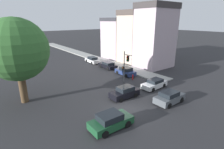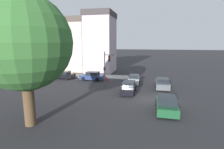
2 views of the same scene
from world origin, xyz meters
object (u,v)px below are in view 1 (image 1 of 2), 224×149
at_px(crossing_car_0, 111,121).
at_px(crossing_car_2, 169,97).
at_px(parked_car_2, 92,60).
at_px(parked_car_0, 125,71).
at_px(traffic_signal, 126,63).
at_px(fire_hydrant, 133,77).
at_px(parked_car_1, 108,65).
at_px(street_tree, 17,50).
at_px(crossing_car_3, 154,84).
at_px(crossing_car_1, 125,92).

bearing_deg(crossing_car_0, crossing_car_2, -0.14).
bearing_deg(parked_car_2, parked_car_0, -177.76).
xyz_separation_m(traffic_signal, fire_hydrant, (2.36, 0.73, -2.88)).
bearing_deg(fire_hydrant, traffic_signal, -162.74).
bearing_deg(parked_car_1, crossing_car_2, 170.55).
bearing_deg(crossing_car_2, fire_hydrant, 74.35).
bearing_deg(street_tree, traffic_signal, -10.87).
xyz_separation_m(street_tree, crossing_car_0, (5.26, -10.93, -5.79)).
height_order(street_tree, parked_car_1, street_tree).
xyz_separation_m(crossing_car_2, parked_car_0, (3.20, 11.79, -0.02)).
xyz_separation_m(parked_car_0, parked_car_1, (0.17, 5.83, -0.04)).
relative_size(traffic_signal, crossing_car_3, 1.22).
distance_m(street_tree, crossing_car_3, 18.83).
relative_size(crossing_car_1, parked_car_2, 0.91).
distance_m(street_tree, traffic_signal, 14.85).
height_order(parked_car_1, parked_car_2, parked_car_2).
distance_m(crossing_car_1, parked_car_1, 14.76).
bearing_deg(crossing_car_3, crossing_car_0, 18.17).
bearing_deg(parked_car_2, crossing_car_3, 179.94).
xyz_separation_m(crossing_car_0, fire_hydrant, (11.35, 8.93, -0.24)).
xyz_separation_m(parked_car_0, parked_car_2, (-0.01, 11.84, -0.01)).
bearing_deg(parked_car_0, crossing_car_2, 164.43).
height_order(street_tree, crossing_car_0, street_tree).
xyz_separation_m(parked_car_2, fire_hydrant, (-0.74, -14.58, -0.21)).
height_order(crossing_car_0, parked_car_2, crossing_car_0).
xyz_separation_m(street_tree, parked_car_2, (17.35, 12.58, -5.82)).
distance_m(traffic_signal, crossing_car_0, 12.45).
bearing_deg(fire_hydrant, parked_car_1, 83.96).
xyz_separation_m(traffic_signal, crossing_car_1, (-3.47, -3.84, -2.67)).
distance_m(parked_car_1, fire_hydrant, 8.62).
bearing_deg(crossing_car_1, street_tree, -31.00).
distance_m(crossing_car_3, fire_hydrant, 4.71).
height_order(traffic_signal, parked_car_0, traffic_signal).
relative_size(traffic_signal, parked_car_2, 1.18).
relative_size(crossing_car_2, parked_car_0, 1.00).
relative_size(street_tree, crossing_car_0, 2.41).
bearing_deg(fire_hydrant, crossing_car_1, -141.89).
height_order(crossing_car_0, fire_hydrant, crossing_car_0).
bearing_deg(traffic_signal, parked_car_0, -141.80).
bearing_deg(crossing_car_0, traffic_signal, 42.95).
height_order(traffic_signal, crossing_car_0, traffic_signal).
height_order(crossing_car_1, crossing_car_2, crossing_car_2).
height_order(parked_car_0, fire_hydrant, parked_car_0).
relative_size(crossing_car_0, crossing_car_1, 1.06).
bearing_deg(crossing_car_3, fire_hydrant, -92.59).
xyz_separation_m(traffic_signal, parked_car_0, (3.10, 3.48, -2.66)).
bearing_deg(crossing_car_0, street_tree, 116.31).
distance_m(street_tree, crossing_car_0, 13.44).
distance_m(parked_car_2, fire_hydrant, 14.60).
xyz_separation_m(crossing_car_1, fire_hydrant, (5.82, 4.57, -0.22)).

